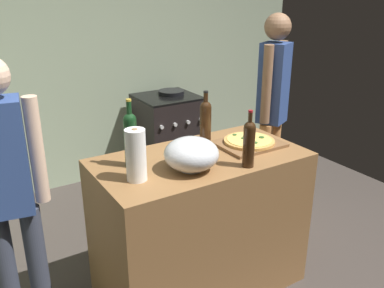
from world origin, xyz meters
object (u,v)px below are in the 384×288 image
Objects in this scene: wine_bottle_amber at (249,142)px; wine_bottle_dark at (131,137)px; person_in_red at (272,106)px; mixing_bowl at (191,154)px; stove at (168,137)px; pizza at (249,141)px; person_in_stripes at (8,189)px; wine_bottle_clear at (206,119)px; paper_towel_roll at (136,155)px.

wine_bottle_amber is 0.85× the size of wine_bottle_dark.
wine_bottle_amber is at bearing -138.78° from person_in_red.
mixing_bowl is 0.93× the size of wine_bottle_amber.
wine_bottle_amber reaches higher than stove.
person_in_stripes reaches higher than pizza.
wine_bottle_clear is at bearing 131.08° from pizza.
mixing_bowl is 0.19× the size of person_in_stripes.
wine_bottle_clear is (0.03, 0.48, 0.00)m from wine_bottle_amber.
mixing_bowl is 1.08× the size of paper_towel_roll.
person_in_stripes reaches higher than stove.
pizza is at bearing 49.65° from wine_bottle_amber.
wine_bottle_amber is 0.66m from wine_bottle_dark.
person_in_red reaches higher than person_in_stripes.
person_in_red is (1.16, 0.63, -0.04)m from mixing_bowl.
person_in_red is at bearing 21.57° from paper_towel_roll.
wine_bottle_amber is 0.48m from wine_bottle_clear.
wine_bottle_amber is at bearing -130.35° from pizza.
wine_bottle_amber is 2.06m from stove.
pizza is 1.14× the size of paper_towel_roll.
person_in_stripes is at bearing 172.53° from pizza.
person_in_stripes is at bearing 159.83° from wine_bottle_amber.
person_in_red is (0.36, -1.14, 0.55)m from stove.
wine_bottle_clear reaches higher than mixing_bowl.
paper_towel_roll reaches higher than pizza.
mixing_bowl is at bearing -7.70° from paper_towel_roll.
wine_bottle_amber is (-0.22, -0.26, 0.12)m from pizza.
pizza is 0.80m from wine_bottle_dark.
paper_towel_roll reaches higher than stove.
wine_bottle_dark is at bearing 172.72° from pizza.
stove is (1.06, 1.53, -0.67)m from wine_bottle_dark.
wine_bottle_amber is 0.19× the size of person_in_red.
person_in_red reaches higher than stove.
stove is (0.48, 1.41, -0.65)m from wine_bottle_clear.
stove is at bearing 40.14° from person_in_stripes.
mixing_bowl is 0.91× the size of wine_bottle_clear.
pizza is 0.83× the size of wine_bottle_dark.
paper_towel_roll is at bearing -24.40° from person_in_stripes.
person_in_red reaches higher than mixing_bowl.
person_in_red is (2.07, 0.31, 0.06)m from person_in_stripes.
person_in_stripes reaches higher than wine_bottle_clear.
wine_bottle_clear is 0.37× the size of stove.
person_in_stripes reaches higher than wine_bottle_dark.
wine_bottle_dark is (0.05, 0.18, 0.03)m from paper_towel_roll.
wine_bottle_amber is at bearing -20.17° from person_in_stripes.
stove is (0.50, 1.89, -0.64)m from wine_bottle_amber.
wine_bottle_amber is at bearing -15.79° from paper_towel_roll.
wine_bottle_amber reaches higher than mixing_bowl.
paper_towel_roll is (-0.31, 0.04, 0.05)m from mixing_bowl.
mixing_bowl is 0.97m from person_in_stripes.
paper_towel_roll is 0.73× the size of wine_bottle_dark.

